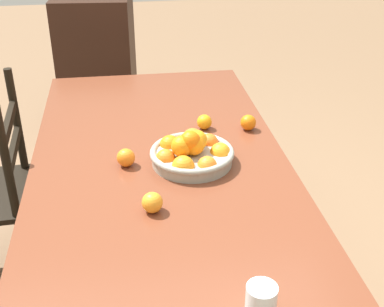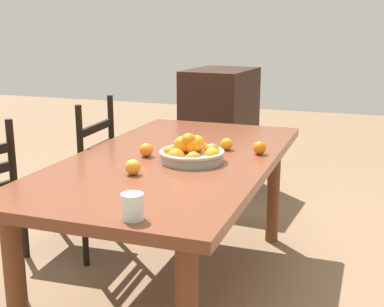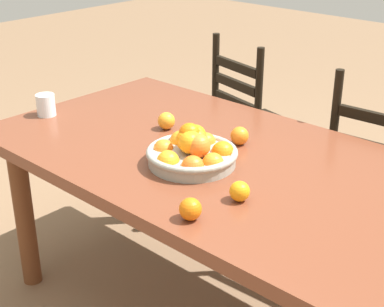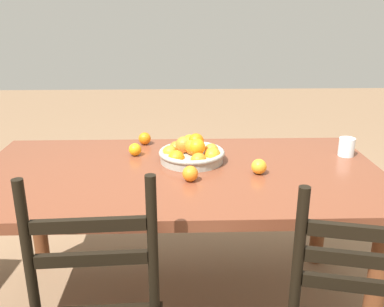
# 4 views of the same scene
# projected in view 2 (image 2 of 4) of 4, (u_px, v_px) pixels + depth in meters

# --- Properties ---
(ground_plane) EXTENTS (12.00, 12.00, 0.00)m
(ground_plane) POSITION_uv_depth(u_px,v_px,m) (175.00, 289.00, 2.77)
(ground_plane) COLOR brown
(dining_table) EXTENTS (1.86, 0.97, 0.73)m
(dining_table) POSITION_uv_depth(u_px,v_px,m) (174.00, 173.00, 2.61)
(dining_table) COLOR brown
(dining_table) RESTS_ON ground
(chair_near_window) EXTENTS (0.48, 0.48, 0.95)m
(chair_near_window) POSITION_uv_depth(u_px,v_px,m) (75.00, 180.00, 3.17)
(chair_near_window) COLOR black
(chair_near_window) RESTS_ON ground
(cabinet) EXTENTS (0.71, 0.53, 1.02)m
(cabinet) POSITION_uv_depth(u_px,v_px,m) (220.00, 130.00, 4.34)
(cabinet) COLOR black
(cabinet) RESTS_ON ground
(fruit_bowl) EXTENTS (0.32, 0.32, 0.14)m
(fruit_bowl) POSITION_uv_depth(u_px,v_px,m) (192.00, 152.00, 2.49)
(fruit_bowl) COLOR #9B9C8F
(fruit_bowl) RESTS_ON dining_table
(orange_loose_0) EXTENTS (0.07, 0.07, 0.07)m
(orange_loose_0) POSITION_uv_depth(u_px,v_px,m) (260.00, 148.00, 2.63)
(orange_loose_0) COLOR orange
(orange_loose_0) RESTS_ON dining_table
(orange_loose_1) EXTENTS (0.07, 0.07, 0.07)m
(orange_loose_1) POSITION_uv_depth(u_px,v_px,m) (146.00, 150.00, 2.59)
(orange_loose_1) COLOR orange
(orange_loose_1) RESTS_ON dining_table
(orange_loose_2) EXTENTS (0.07, 0.07, 0.07)m
(orange_loose_2) POSITION_uv_depth(u_px,v_px,m) (133.00, 167.00, 2.28)
(orange_loose_2) COLOR orange
(orange_loose_2) RESTS_ON dining_table
(orange_loose_3) EXTENTS (0.06, 0.06, 0.06)m
(orange_loose_3) POSITION_uv_depth(u_px,v_px,m) (227.00, 144.00, 2.72)
(orange_loose_3) COLOR orange
(orange_loose_3) RESTS_ON dining_table
(drinking_glass) EXTENTS (0.08, 0.08, 0.09)m
(drinking_glass) POSITION_uv_depth(u_px,v_px,m) (132.00, 206.00, 1.76)
(drinking_glass) COLOR silver
(drinking_glass) RESTS_ON dining_table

